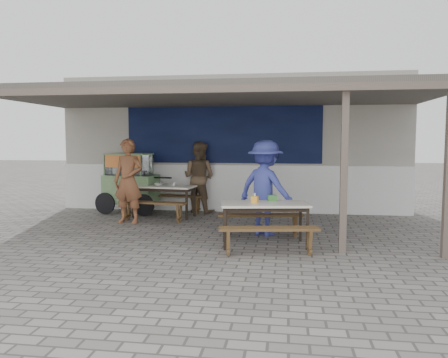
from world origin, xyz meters
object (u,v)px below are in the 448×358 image
bench_right_street (269,234)px  bench_right_wall (261,219)px  patron_wall_side (199,177)px  donation_box (272,198)px  vendor_cart (130,181)px  bench_left_wall (174,199)px  condiment_jar (174,184)px  condiment_bowl (159,184)px  table_left (164,189)px  patron_right_table (265,188)px  table_right (265,207)px  patron_street_side (128,181)px  tissue_box (255,199)px  bench_left_street (153,207)px

bench_right_street → bench_right_wall: same height
bench_right_wall → patron_wall_side: size_ratio=0.90×
donation_box → vendor_cart: bearing=143.2°
bench_left_wall → condiment_jar: bearing=-67.6°
patron_wall_side → condiment_bowl: (-0.85, -0.67, -0.12)m
table_left → patron_right_table: patron_right_table is taller
table_right → bench_right_street: (0.10, -0.64, -0.33)m
bench_left_wall → patron_right_table: bearing=-36.8°
patron_street_side → patron_wall_side: (1.25, 1.66, -0.04)m
bench_left_wall → patron_wall_side: size_ratio=0.89×
tissue_box → condiment_bowl: 3.65m
bench_left_street → bench_left_wall: (0.15, 1.28, 0.00)m
bench_left_wall → tissue_box: tissue_box is taller
vendor_cart → patron_right_table: size_ratio=1.06×
bench_right_wall → patron_street_side: (-2.98, 1.04, 0.59)m
table_right → condiment_jar: (-2.29, 2.58, 0.11)m
table_right → bench_right_street: bearing=-90.0°
tissue_box → condiment_jar: 3.32m
patron_street_side → condiment_jar: bearing=56.4°
table_right → patron_right_table: (-0.03, 0.88, 0.24)m
bench_right_street → patron_right_table: size_ratio=0.88×
bench_left_wall → patron_right_table: patron_right_table is taller
table_left → bench_right_wall: size_ratio=0.95×
condiment_jar → tissue_box: bearing=-50.4°
bench_left_wall → bench_right_street: size_ratio=0.98×
donation_box → condiment_jar: 3.36m
table_right → bench_left_wall: bearing=118.4°
bench_right_wall → patron_right_table: patron_right_table is taller
table_left → patron_right_table: size_ratio=0.84×
bench_left_street → condiment_bowl: (-0.08, 0.74, 0.43)m
table_left → bench_left_wall: (0.08, 0.64, -0.33)m
tissue_box → condiment_jar: size_ratio=1.44×
table_left → bench_left_wall: 0.72m
bench_right_wall → condiment_jar: condiment_jar is taller
bench_right_street → bench_left_wall: bearing=114.5°
bench_right_wall → patron_street_side: size_ratio=0.86×
patron_street_side → bench_left_street: bearing=34.8°
condiment_bowl → patron_wall_side: bearing=38.3°
vendor_cart → tissue_box: 4.47m
vendor_cart → tissue_box: size_ratio=17.42×
bench_right_wall → bench_left_wall: bearing=123.5°
bench_right_street → table_right: bearing=90.0°
table_left → table_right: same height
table_left → table_right: bearing=-38.4°
bench_left_wall → patron_wall_side: bearing=19.4°
bench_left_street → patron_street_side: size_ratio=0.85×
table_right → patron_street_side: size_ratio=0.85×
table_left → bench_right_wall: bearing=-31.3°
patron_street_side → condiment_bowl: size_ratio=9.53×
patron_right_table → condiment_jar: bearing=-6.2°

